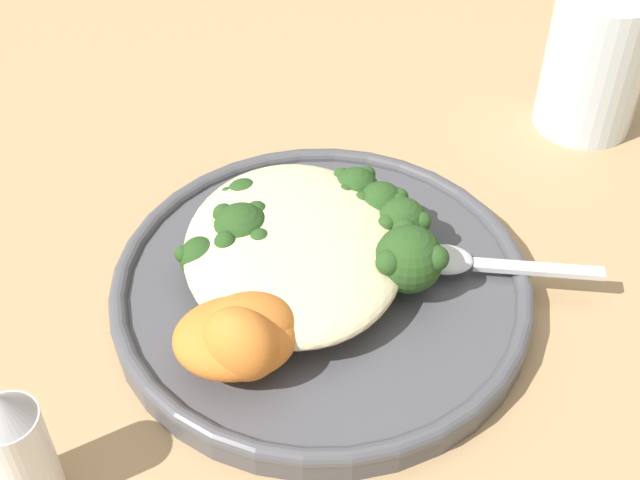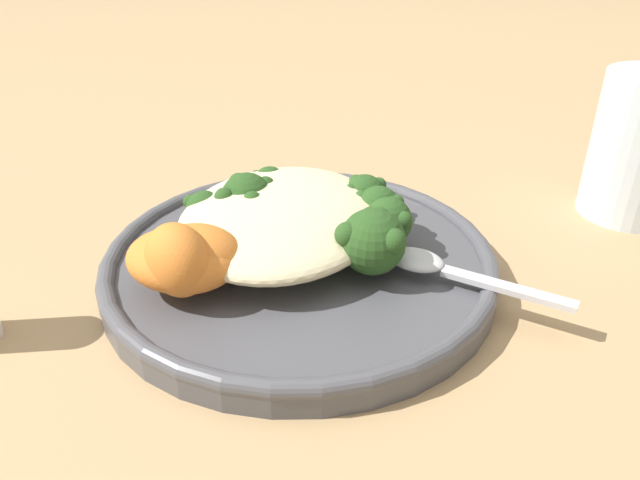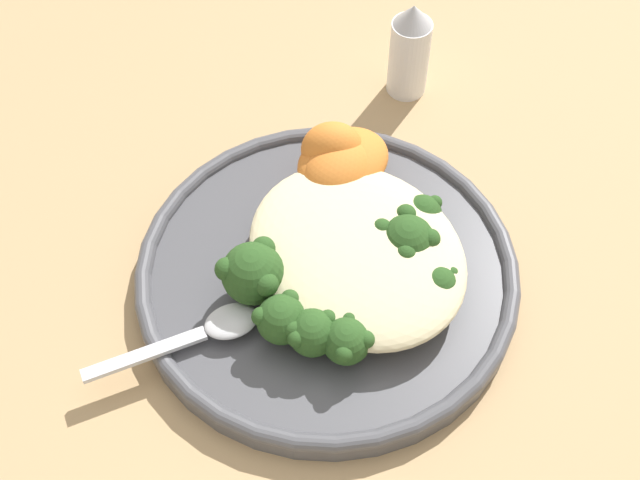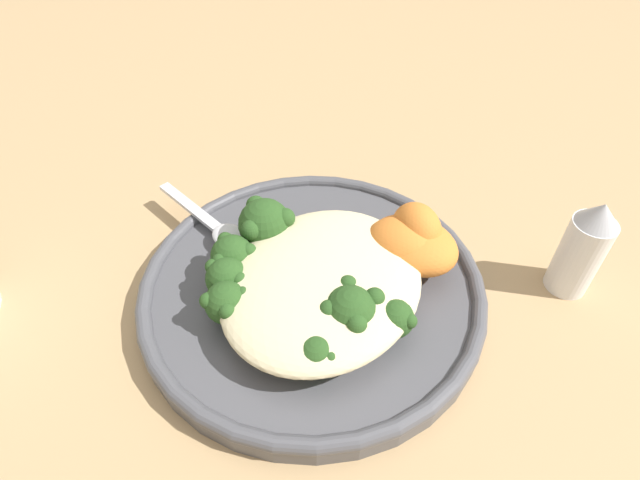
% 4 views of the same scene
% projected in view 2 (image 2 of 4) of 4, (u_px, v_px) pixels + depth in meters
% --- Properties ---
extents(ground_plane, '(4.00, 4.00, 0.00)m').
position_uv_depth(ground_plane, '(283.00, 264.00, 0.45)').
color(ground_plane, tan).
extents(plate, '(0.27, 0.27, 0.02)m').
position_uv_depth(plate, '(300.00, 262.00, 0.43)').
color(plate, '#4C4C51').
rests_on(plate, ground_plane).
extents(quinoa_mound, '(0.16, 0.14, 0.03)m').
position_uv_depth(quinoa_mound, '(285.00, 222.00, 0.42)').
color(quinoa_mound, beige).
rests_on(quinoa_mound, plate).
extents(broccoli_stalk_0, '(0.05, 0.09, 0.04)m').
position_uv_depth(broccoli_stalk_0, '(364.00, 242.00, 0.39)').
color(broccoli_stalk_0, '#8EB25B').
rests_on(broccoli_stalk_0, plate).
extents(broccoli_stalk_1, '(0.07, 0.08, 0.03)m').
position_uv_depth(broccoli_stalk_1, '(378.00, 225.00, 0.42)').
color(broccoli_stalk_1, '#8EB25B').
rests_on(broccoli_stalk_1, plate).
extents(broccoli_stalk_2, '(0.10, 0.08, 0.03)m').
position_uv_depth(broccoli_stalk_2, '(354.00, 221.00, 0.43)').
color(broccoli_stalk_2, '#8EB25B').
rests_on(broccoli_stalk_2, plate).
extents(broccoli_stalk_3, '(0.12, 0.06, 0.03)m').
position_uv_depth(broccoli_stalk_3, '(350.00, 209.00, 0.45)').
color(broccoli_stalk_3, '#8EB25B').
rests_on(broccoli_stalk_3, plate).
extents(broccoli_stalk_4, '(0.09, 0.03, 0.03)m').
position_uv_depth(broccoli_stalk_4, '(315.00, 212.00, 0.45)').
color(broccoli_stalk_4, '#8EB25B').
rests_on(broccoli_stalk_4, plate).
extents(broccoli_stalk_5, '(0.10, 0.08, 0.03)m').
position_uv_depth(broccoli_stalk_5, '(279.00, 204.00, 0.46)').
color(broccoli_stalk_5, '#8EB25B').
rests_on(broccoli_stalk_5, plate).
extents(broccoli_stalk_6, '(0.08, 0.10, 0.04)m').
position_uv_depth(broccoli_stalk_6, '(256.00, 207.00, 0.44)').
color(broccoli_stalk_6, '#8EB25B').
rests_on(broccoli_stalk_6, plate).
extents(broccoli_stalk_7, '(0.05, 0.12, 0.03)m').
position_uv_depth(broccoli_stalk_7, '(235.00, 224.00, 0.43)').
color(broccoli_stalk_7, '#8EB25B').
rests_on(broccoli_stalk_7, plate).
extents(sweet_potato_chunk_0, '(0.06, 0.07, 0.03)m').
position_uv_depth(sweet_potato_chunk_0, '(182.00, 259.00, 0.38)').
color(sweet_potato_chunk_0, orange).
rests_on(sweet_potato_chunk_0, plate).
extents(sweet_potato_chunk_1, '(0.06, 0.07, 0.04)m').
position_uv_depth(sweet_potato_chunk_1, '(196.00, 255.00, 0.38)').
color(sweet_potato_chunk_1, orange).
rests_on(sweet_potato_chunk_1, plate).
extents(sweet_potato_chunk_2, '(0.06, 0.06, 0.05)m').
position_uv_depth(sweet_potato_chunk_2, '(178.00, 260.00, 0.37)').
color(sweet_potato_chunk_2, orange).
rests_on(sweet_potato_chunk_2, plate).
extents(spoon, '(0.04, 0.12, 0.01)m').
position_uv_depth(spoon, '(439.00, 267.00, 0.40)').
color(spoon, silver).
rests_on(spoon, plate).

